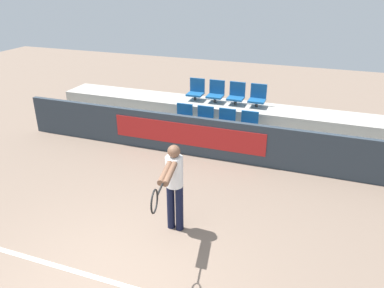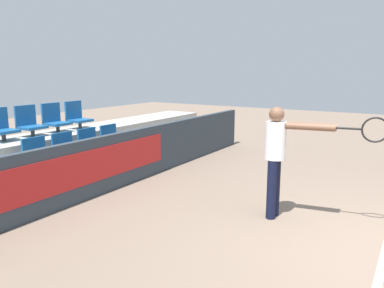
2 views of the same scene
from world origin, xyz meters
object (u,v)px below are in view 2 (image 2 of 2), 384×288
(stadium_chair_0, at_px, (38,157))
(stadium_chair_1, at_px, (67,151))
(stadium_chair_2, at_px, (91,146))
(stadium_chair_6, at_px, (55,119))
(tennis_player, at_px, (281,152))
(stadium_chair_5, at_px, (29,123))
(stadium_chair_4, at_px, (0,126))
(stadium_chair_3, at_px, (112,141))
(stadium_chair_7, at_px, (77,116))

(stadium_chair_0, xyz_separation_m, stadium_chair_1, (0.56, 0.00, 0.00))
(stadium_chair_1, relative_size, stadium_chair_2, 1.00)
(stadium_chair_6, distance_m, tennis_player, 4.53)
(stadium_chair_6, height_order, tennis_player, tennis_player)
(stadium_chair_5, bearing_deg, stadium_chair_1, -90.00)
(stadium_chair_2, height_order, stadium_chair_6, stadium_chair_6)
(tennis_player, bearing_deg, stadium_chair_4, 94.53)
(stadium_chair_3, height_order, stadium_chair_7, stadium_chair_7)
(stadium_chair_2, xyz_separation_m, stadium_chair_4, (-1.12, 0.97, 0.42))
(stadium_chair_4, bearing_deg, stadium_chair_5, 0.00)
(stadium_chair_2, distance_m, stadium_chair_3, 0.56)
(stadium_chair_3, xyz_separation_m, tennis_player, (-0.46, -3.56, 0.27))
(stadium_chair_0, relative_size, stadium_chair_4, 1.00)
(stadium_chair_7, bearing_deg, stadium_chair_5, 180.00)
(stadium_chair_5, bearing_deg, stadium_chair_7, 0.00)
(stadium_chair_0, xyz_separation_m, stadium_chair_4, (0.00, 0.97, 0.42))
(stadium_chair_4, distance_m, stadium_chair_6, 1.12)
(stadium_chair_3, bearing_deg, stadium_chair_0, 180.00)
(stadium_chair_0, height_order, stadium_chair_1, same)
(stadium_chair_5, distance_m, stadium_chair_6, 0.56)
(stadium_chair_0, relative_size, stadium_chair_1, 1.00)
(stadium_chair_1, height_order, stadium_chair_4, stadium_chair_4)
(stadium_chair_2, bearing_deg, stadium_chair_3, 0.00)
(stadium_chair_4, bearing_deg, stadium_chair_6, 0.00)
(stadium_chair_6, bearing_deg, stadium_chair_4, 180.00)
(stadium_chair_2, xyz_separation_m, stadium_chair_7, (0.56, 0.97, 0.42))
(stadium_chair_3, relative_size, stadium_chair_5, 1.00)
(stadium_chair_0, distance_m, stadium_chair_2, 1.12)
(stadium_chair_0, bearing_deg, tennis_player, -71.19)
(stadium_chair_1, relative_size, stadium_chair_5, 1.00)
(stadium_chair_0, height_order, stadium_chair_4, stadium_chair_4)
(stadium_chair_2, bearing_deg, stadium_chair_7, 60.00)
(stadium_chair_0, distance_m, stadium_chair_5, 1.19)
(stadium_chair_3, bearing_deg, stadium_chair_1, 180.00)
(stadium_chair_0, bearing_deg, stadium_chair_5, 60.00)
(stadium_chair_6, relative_size, stadium_chair_7, 1.00)
(stadium_chair_2, distance_m, stadium_chair_5, 1.19)
(stadium_chair_6, xyz_separation_m, tennis_player, (0.10, -4.52, -0.15))
(stadium_chair_5, relative_size, stadium_chair_6, 1.00)
(stadium_chair_1, height_order, tennis_player, tennis_player)
(stadium_chair_7, bearing_deg, stadium_chair_0, -150.00)
(stadium_chair_1, distance_m, stadium_chair_4, 1.19)
(stadium_chair_3, xyz_separation_m, stadium_chair_6, (-0.56, 0.97, 0.42))
(stadium_chair_1, height_order, stadium_chair_7, stadium_chair_7)
(stadium_chair_2, distance_m, stadium_chair_4, 1.54)
(stadium_chair_2, distance_m, tennis_player, 3.57)
(stadium_chair_1, relative_size, stadium_chair_7, 1.00)
(stadium_chair_7, height_order, tennis_player, tennis_player)
(stadium_chair_6, xyz_separation_m, stadium_chair_7, (0.56, 0.00, 0.00))
(stadium_chair_6, bearing_deg, tennis_player, -88.80)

